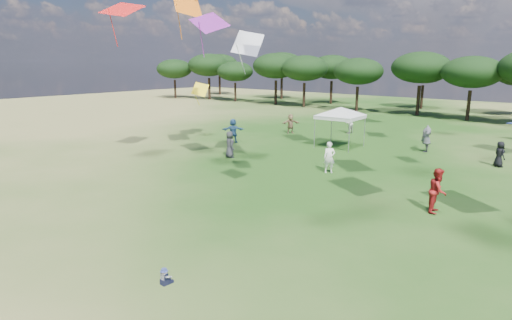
{
  "coord_description": "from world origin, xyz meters",
  "views": [
    {
      "loc": [
        9.27,
        -5.37,
        6.3
      ],
      "look_at": [
        -0.18,
        6.0,
        2.86
      ],
      "focal_mm": 30.0,
      "sensor_mm": 36.0,
      "label": 1
    }
  ],
  "objects": [
    {
      "name": "tent_left",
      "position": [
        -5.97,
        22.68,
        2.88
      ],
      "size": [
        5.87,
        5.87,
        3.3
      ],
      "rotation": [
        0.0,
        0.0,
        0.06
      ],
      "color": "gray",
      "rests_on": "ground"
    },
    {
      "name": "toddler",
      "position": [
        0.08,
        1.58,
        0.22
      ],
      "size": [
        0.33,
        0.37,
        0.49
      ],
      "rotation": [
        0.0,
        0.0,
        -0.05
      ],
      "color": "black",
      "rests_on": "ground"
    },
    {
      "name": "ground",
      "position": [
        0.0,
        0.0,
        0.0
      ],
      "size": [
        140.0,
        140.0,
        0.0
      ],
      "primitive_type": "plane",
      "color": "#264F17",
      "rests_on": "ground"
    },
    {
      "name": "festival_crowd",
      "position": [
        -1.42,
        23.75,
        0.91
      ],
      "size": [
        29.59,
        23.27,
        1.92
      ],
      "color": "#856648",
      "rests_on": "ground"
    }
  ]
}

